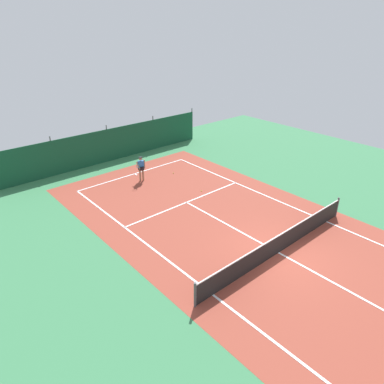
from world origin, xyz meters
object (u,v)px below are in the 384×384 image
at_px(tennis_net, 279,243).
at_px(tennis_player, 141,167).
at_px(tennis_ball_near_player, 173,173).
at_px(tennis_ball_midcourt, 201,191).

distance_m(tennis_net, tennis_player, 10.64).
xyz_separation_m(tennis_ball_near_player, tennis_ball_midcourt, (-0.42, -3.30, 0.00)).
bearing_deg(tennis_ball_near_player, tennis_net, -101.29).
bearing_deg(tennis_player, tennis_net, 105.83).
height_order(tennis_ball_near_player, tennis_ball_midcourt, same).
relative_size(tennis_net, tennis_ball_near_player, 153.33).
distance_m(tennis_net, tennis_ball_midcourt, 7.12).
xyz_separation_m(tennis_player, tennis_ball_midcourt, (1.87, -3.71, -0.93)).
xyz_separation_m(tennis_net, tennis_player, (-0.25, 10.62, 0.45)).
height_order(tennis_net, tennis_player, tennis_player).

